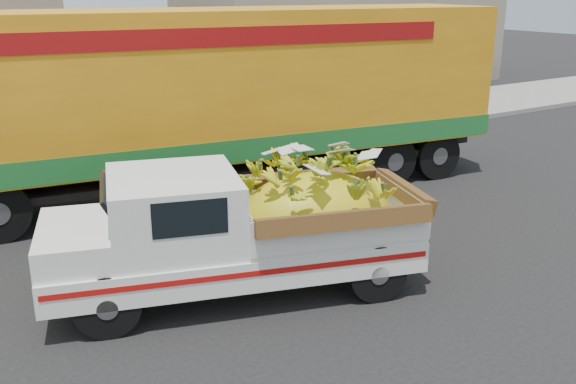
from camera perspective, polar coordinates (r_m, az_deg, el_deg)
ground at (r=9.53m, az=-5.53°, el=-8.62°), size 100.00×100.00×0.00m
curb at (r=15.29m, az=-16.96°, el=1.31°), size 60.00×0.25×0.15m
sidewalk at (r=17.26m, az=-18.93°, el=2.95°), size 60.00×4.00×0.14m
building_right at (r=29.28m, az=5.01°, el=15.44°), size 14.00×6.00×6.00m
pickup_truck at (r=9.17m, az=-2.41°, el=-2.97°), size 5.51×3.33×1.82m
semi_trailer at (r=13.37m, az=-5.56°, el=8.71°), size 12.06×4.14×3.80m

